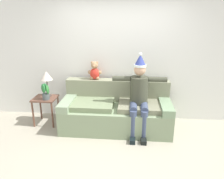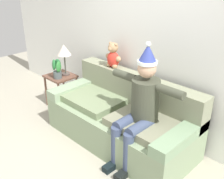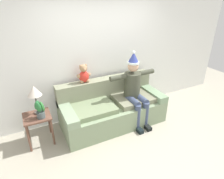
# 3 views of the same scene
# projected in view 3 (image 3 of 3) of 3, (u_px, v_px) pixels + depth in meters

# --- Properties ---
(ground_plane) EXTENTS (10.00, 10.00, 0.00)m
(ground_plane) POSITION_uv_depth(u_px,v_px,m) (137.00, 151.00, 3.39)
(ground_plane) COLOR #A9A28F
(back_wall) EXTENTS (7.00, 0.10, 2.70)m
(back_wall) POSITION_uv_depth(u_px,v_px,m) (100.00, 56.00, 4.04)
(back_wall) COLOR white
(back_wall) RESTS_ON ground_plane
(couch) EXTENTS (2.14, 0.94, 0.92)m
(couch) POSITION_uv_depth(u_px,v_px,m) (112.00, 108.00, 4.04)
(couch) COLOR gray
(couch) RESTS_ON ground_plane
(person_seated) EXTENTS (1.02, 0.77, 1.55)m
(person_seated) POSITION_uv_depth(u_px,v_px,m) (135.00, 88.00, 3.89)
(person_seated) COLOR #414535
(person_seated) RESTS_ON ground_plane
(teddy_bear) EXTENTS (0.29, 0.17, 0.38)m
(teddy_bear) POSITION_uv_depth(u_px,v_px,m) (84.00, 74.00, 3.76)
(teddy_bear) COLOR red
(teddy_bear) RESTS_ON couch
(side_table) EXTENTS (0.46, 0.44, 0.58)m
(side_table) POSITION_uv_depth(u_px,v_px,m) (38.00, 121.00, 3.41)
(side_table) COLOR brown
(side_table) RESTS_ON ground_plane
(table_lamp) EXTENTS (0.24, 0.24, 0.54)m
(table_lamp) POSITION_uv_depth(u_px,v_px,m) (34.00, 92.00, 3.26)
(table_lamp) COLOR brown
(table_lamp) RESTS_ON side_table
(potted_plant) EXTENTS (0.19, 0.21, 0.34)m
(potted_plant) POSITION_uv_depth(u_px,v_px,m) (40.00, 110.00, 3.24)
(potted_plant) COLOR #4D595A
(potted_plant) RESTS_ON side_table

